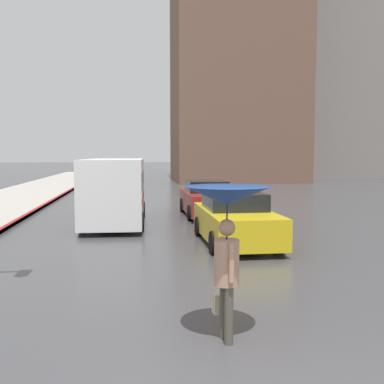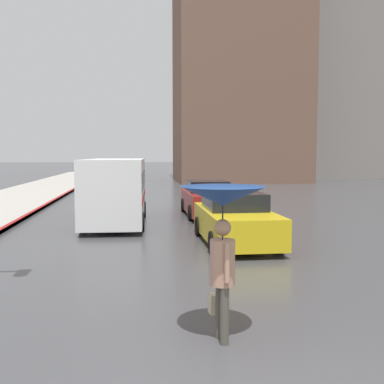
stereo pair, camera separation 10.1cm
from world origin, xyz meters
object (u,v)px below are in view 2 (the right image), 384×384
at_px(ambulance_van, 116,188).
at_px(sedan_red, 208,199).
at_px(pedestrian_with_umbrella, 223,215).
at_px(taxi, 235,220).

bearing_deg(ambulance_van, sedan_red, -152.16).
distance_m(sedan_red, pedestrian_with_umbrella, 12.62).
height_order(sedan_red, pedestrian_with_umbrella, pedestrian_with_umbrella).
bearing_deg(sedan_red, ambulance_van, 25.70).
relative_size(sedan_red, ambulance_van, 0.76).
height_order(taxi, sedan_red, taxi).
bearing_deg(pedestrian_with_umbrella, taxi, -19.84).
relative_size(taxi, sedan_red, 0.98).
distance_m(taxi, pedestrian_with_umbrella, 6.87).
height_order(ambulance_van, pedestrian_with_umbrella, ambulance_van).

